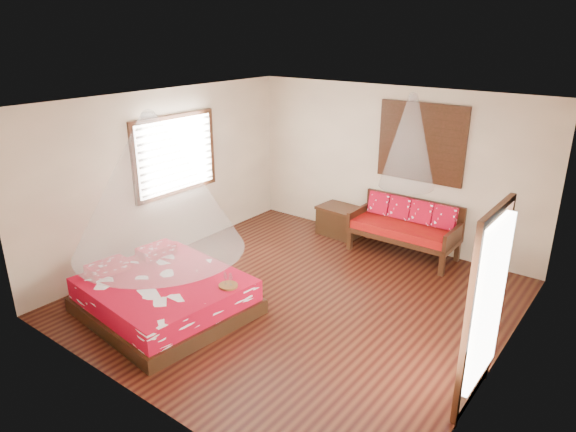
% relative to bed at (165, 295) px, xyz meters
% --- Properties ---
extents(room, '(5.54, 5.54, 2.84)m').
position_rel_bed_xyz_m(room, '(1.25, 1.42, 1.15)').
color(room, black).
rests_on(room, ground).
extents(bed, '(2.28, 2.10, 0.64)m').
position_rel_bed_xyz_m(bed, '(0.00, 0.00, 0.00)').
color(bed, black).
rests_on(bed, floor).
extents(daybed, '(1.81, 0.80, 0.95)m').
position_rel_bed_xyz_m(daybed, '(1.78, 3.80, 0.27)').
color(daybed, black).
rests_on(daybed, floor).
extents(storage_chest, '(0.84, 0.64, 0.55)m').
position_rel_bed_xyz_m(storage_chest, '(0.43, 3.87, 0.02)').
color(storage_chest, black).
rests_on(storage_chest, floor).
extents(shutter_panel, '(1.52, 0.06, 1.32)m').
position_rel_bed_xyz_m(shutter_panel, '(1.78, 4.14, 1.65)').
color(shutter_panel, black).
rests_on(shutter_panel, wall_back).
extents(window_left, '(0.10, 1.74, 1.34)m').
position_rel_bed_xyz_m(window_left, '(-1.46, 1.62, 1.45)').
color(window_left, black).
rests_on(window_left, wall_left).
extents(glazed_door, '(0.08, 1.02, 2.16)m').
position_rel_bed_xyz_m(glazed_door, '(3.96, 0.82, 0.82)').
color(glazed_door, black).
rests_on(glazed_door, floor).
extents(wine_tray, '(0.25, 0.25, 0.21)m').
position_rel_bed_xyz_m(wine_tray, '(0.86, 0.38, 0.30)').
color(wine_tray, brown).
rests_on(wine_tray, bed).
extents(mosquito_net_main, '(2.22, 2.22, 1.80)m').
position_rel_bed_xyz_m(mosquito_net_main, '(0.02, -0.00, 1.60)').
color(mosquito_net_main, white).
rests_on(mosquito_net_main, ceiling).
extents(mosquito_net_daybed, '(0.89, 0.89, 1.50)m').
position_rel_bed_xyz_m(mosquito_net_daybed, '(1.78, 3.67, 1.75)').
color(mosquito_net_daybed, white).
rests_on(mosquito_net_daybed, ceiling).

